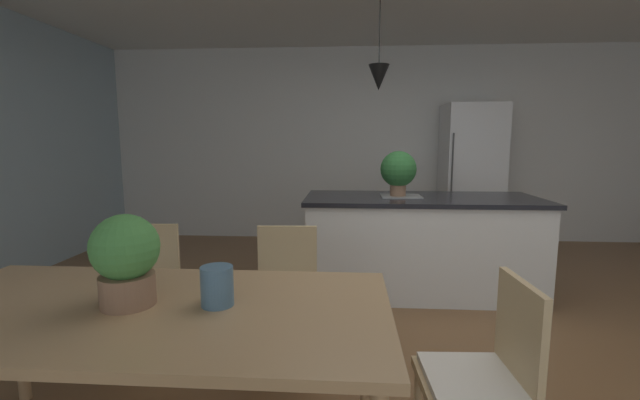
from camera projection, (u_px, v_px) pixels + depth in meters
name	position (u px, v px, depth m)	size (l,w,h in m)	color
ground_plane	(442.00, 348.00, 2.89)	(10.00, 8.40, 0.04)	brown
wall_back_kitchen	(395.00, 145.00, 5.92)	(10.00, 0.12, 2.70)	silver
dining_table	(146.00, 319.00, 1.73)	(2.02, 0.99, 0.73)	tan
chair_far_left	(144.00, 289.00, 2.64)	(0.43, 0.43, 0.87)	tan
chair_kitchen_end	(484.00, 376.00, 1.66)	(0.42, 0.42, 0.87)	tan
chair_far_right	(286.00, 293.00, 2.58)	(0.42, 0.42, 0.87)	tan
kitchen_island	(420.00, 244.00, 3.87)	(2.12, 0.91, 0.91)	silver
refrigerator	(471.00, 176.00, 5.51)	(0.74, 0.67, 1.89)	silver
pendant_over_island_main	(379.00, 77.00, 3.69)	(0.19, 0.19, 0.85)	black
potted_plant_on_island	(398.00, 170.00, 3.79)	(0.33, 0.33, 0.42)	#8C664C
potted_plant_on_table	(126.00, 257.00, 1.70)	(0.27, 0.27, 0.38)	#8C664C
vase_on_dining_table	(217.00, 286.00, 1.71)	(0.13, 0.13, 0.16)	slate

